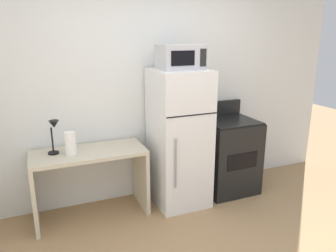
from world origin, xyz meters
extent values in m
cube|color=silver|center=(0.00, 1.70, 1.30)|extent=(5.00, 0.10, 2.60)
cube|color=beige|center=(-0.86, 1.37, 0.73)|extent=(1.18, 0.53, 0.04)
cube|color=beige|center=(-1.43, 1.37, 0.35)|extent=(0.04, 0.53, 0.71)
cube|color=beige|center=(-0.29, 1.37, 0.35)|extent=(0.04, 0.53, 0.71)
cylinder|color=black|center=(-1.20, 1.42, 0.76)|extent=(0.11, 0.11, 0.02)
cylinder|color=black|center=(-1.20, 1.42, 0.90)|extent=(0.02, 0.02, 0.26)
cone|color=black|center=(-1.17, 1.40, 1.07)|extent=(0.10, 0.10, 0.08)
cylinder|color=white|center=(-1.04, 1.32, 0.87)|extent=(0.11, 0.11, 0.24)
cube|color=white|center=(0.16, 1.31, 0.78)|extent=(0.59, 0.64, 1.56)
cube|color=black|center=(0.16, 0.98, 1.13)|extent=(0.57, 0.00, 0.01)
cylinder|color=gray|center=(-0.03, 0.97, 0.63)|extent=(0.02, 0.02, 0.55)
cube|color=#B7B7BC|center=(0.16, 1.29, 1.69)|extent=(0.46, 0.34, 0.26)
cube|color=black|center=(0.11, 1.11, 1.69)|extent=(0.26, 0.01, 0.15)
cube|color=black|center=(0.34, 1.11, 1.69)|extent=(0.07, 0.01, 0.18)
cube|color=black|center=(0.85, 1.33, 0.45)|extent=(0.64, 0.60, 0.90)
cube|color=black|center=(0.85, 1.33, 0.91)|extent=(0.61, 0.58, 0.02)
cube|color=black|center=(0.85, 1.61, 1.01)|extent=(0.64, 0.04, 0.18)
cube|color=black|center=(0.85, 1.03, 0.50)|extent=(0.41, 0.01, 0.20)
camera|label=1|loc=(-1.32, -1.92, 1.94)|focal=34.84mm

